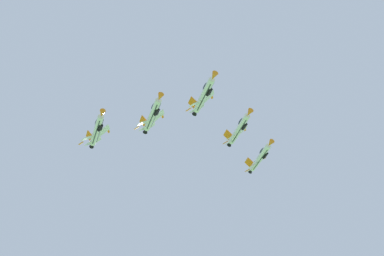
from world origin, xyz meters
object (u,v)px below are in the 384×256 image
(fighter_jet_left_wing, at_px, (239,129))
(fighter_jet_right_wing, at_px, (153,114))
(fighter_jet_lead, at_px, (204,95))
(fighter_jet_right_outer, at_px, (97,130))
(fighter_jet_left_outer, at_px, (260,157))

(fighter_jet_left_wing, bearing_deg, fighter_jet_right_wing, -0.08)
(fighter_jet_lead, xyz_separation_m, fighter_jet_right_outer, (-30.82, 7.45, -1.19))
(fighter_jet_lead, distance_m, fighter_jet_left_wing, 18.83)
(fighter_jet_left_wing, relative_size, fighter_jet_right_outer, 1.00)
(fighter_jet_lead, height_order, fighter_jet_left_outer, fighter_jet_left_outer)
(fighter_jet_right_wing, distance_m, fighter_jet_right_outer, 16.28)
(fighter_jet_lead, bearing_deg, fighter_jet_left_wing, -142.00)
(fighter_jet_right_wing, relative_size, fighter_jet_right_outer, 1.00)
(fighter_jet_lead, xyz_separation_m, fighter_jet_left_wing, (7.54, 17.13, 2.07))
(fighter_jet_right_outer, bearing_deg, fighter_jet_right_wing, 143.77)
(fighter_jet_left_wing, distance_m, fighter_jet_left_outer, 14.63)
(fighter_jet_right_wing, bearing_deg, fighter_jet_left_wing, 179.92)
(fighter_jet_right_wing, height_order, fighter_jet_left_outer, fighter_jet_left_outer)
(fighter_jet_left_wing, xyz_separation_m, fighter_jet_right_wing, (-22.28, -11.93, -1.99))
(fighter_jet_lead, relative_size, fighter_jet_right_wing, 1.00)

